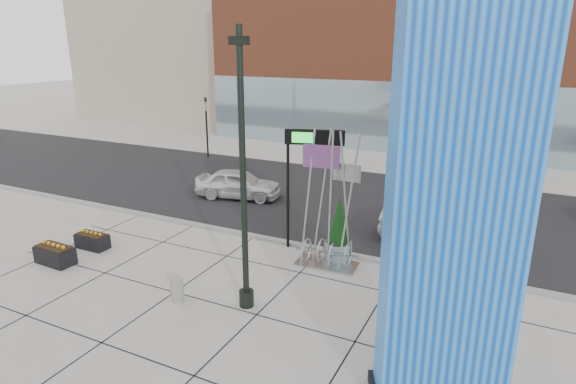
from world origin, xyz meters
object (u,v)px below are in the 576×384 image
at_px(concrete_bollard, 177,289).
at_px(car_silver_mid, 435,225).
at_px(overhead_street_sign, 308,149).
at_px(lamp_post, 244,202).
at_px(public_art_sculpture, 328,231).
at_px(car_white_west, 238,184).
at_px(blue_pylon, 457,204).

bearing_deg(concrete_bollard, car_silver_mid, 52.57).
bearing_deg(overhead_street_sign, lamp_post, -106.68).
distance_m(overhead_street_sign, car_silver_mid, 6.09).
bearing_deg(concrete_bollard, public_art_sculpture, 53.74).
relative_size(lamp_post, car_white_west, 1.87).
bearing_deg(concrete_bollard, lamp_post, 18.39).
bearing_deg(blue_pylon, public_art_sculpture, 107.28).
bearing_deg(overhead_street_sign, car_silver_mid, 18.19).
bearing_deg(blue_pylon, overhead_street_sign, 109.63).
relative_size(lamp_post, car_silver_mid, 1.87).
bearing_deg(public_art_sculpture, overhead_street_sign, 142.78).
bearing_deg(public_art_sculpture, concrete_bollard, -129.20).
xyz_separation_m(blue_pylon, concrete_bollard, (-7.88, 0.91, -4.21)).
distance_m(public_art_sculpture, overhead_street_sign, 3.02).
bearing_deg(car_silver_mid, overhead_street_sign, 116.44).
bearing_deg(car_white_west, lamp_post, -159.78).
xyz_separation_m(blue_pylon, car_white_west, (-11.62, 10.47, -3.86)).
relative_size(public_art_sculpture, car_silver_mid, 1.14).
height_order(lamp_post, car_silver_mid, lamp_post).
xyz_separation_m(public_art_sculpture, car_silver_mid, (3.03, 3.78, -0.58)).
height_order(lamp_post, public_art_sculpture, lamp_post).
xyz_separation_m(public_art_sculpture, overhead_street_sign, (-1.17, 0.80, 2.66)).
bearing_deg(public_art_sculpture, blue_pylon, -51.31).
xyz_separation_m(lamp_post, car_silver_mid, (4.17, 7.46, -2.58)).
height_order(blue_pylon, public_art_sculpture, blue_pylon).
relative_size(blue_pylon, car_white_west, 2.21).
bearing_deg(car_silver_mid, concrete_bollard, 133.71).
distance_m(lamp_post, car_silver_mid, 8.93).
bearing_deg(car_silver_mid, lamp_post, 141.90).
xyz_separation_m(overhead_street_sign, car_silver_mid, (4.21, 2.98, -3.24)).
bearing_deg(lamp_post, blue_pylon, -15.29).
distance_m(concrete_bollard, overhead_street_sign, 6.59).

